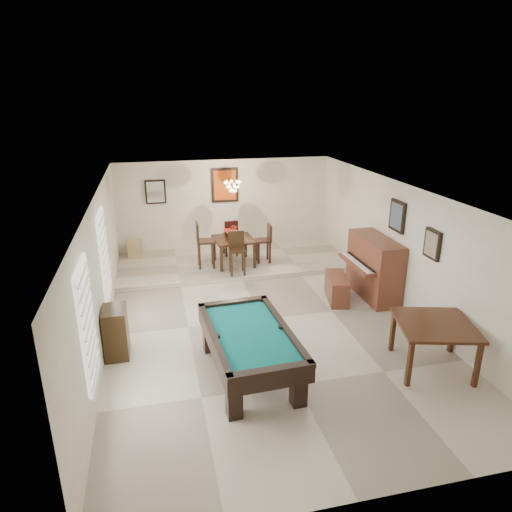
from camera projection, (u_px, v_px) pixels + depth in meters
name	position (u px, v px, depth m)	size (l,w,h in m)	color
ground_plane	(263.00, 320.00, 9.24)	(6.00, 9.00, 0.02)	beige
wall_back	(225.00, 206.00, 12.92)	(6.00, 0.04, 2.60)	silver
wall_front	(368.00, 406.00, 4.67)	(6.00, 0.04, 2.60)	silver
wall_left	(100.00, 272.00, 8.16)	(0.04, 9.00, 2.60)	silver
wall_right	(404.00, 248.00, 9.43)	(0.04, 9.00, 2.60)	silver
ceiling	(263.00, 192.00, 8.36)	(6.00, 9.00, 0.04)	white
dining_step	(234.00, 262.00, 12.19)	(6.00, 2.50, 0.12)	beige
window_left_front	(88.00, 324.00, 6.11)	(0.06, 1.00, 1.70)	white
window_left_rear	(104.00, 255.00, 8.68)	(0.06, 1.00, 1.70)	white
pool_table	(250.00, 354.00, 7.29)	(1.25, 2.31, 0.77)	black
square_table	(432.00, 346.00, 7.48)	(1.19, 1.19, 0.82)	#34190D
upright_piano	(367.00, 268.00, 10.07)	(0.91, 1.62, 1.35)	brown
piano_bench	(337.00, 288.00, 10.00)	(0.39, 1.00, 0.56)	brown
apothecary_chest	(116.00, 332.00, 7.84)	(0.39, 0.59, 0.89)	black
dining_table	(234.00, 249.00, 11.74)	(0.99, 0.99, 0.82)	black
flower_vase	(234.00, 230.00, 11.57)	(0.13, 0.13, 0.23)	#A81B0E
dining_chair_south	(237.00, 254.00, 11.06)	(0.39, 0.39, 1.05)	black
dining_chair_north	(230.00, 237.00, 12.40)	(0.37, 0.37, 1.00)	black
dining_chair_west	(206.00, 245.00, 11.50)	(0.44, 0.44, 1.17)	black
dining_chair_east	(263.00, 243.00, 11.87)	(0.37, 0.37, 1.01)	black
corner_bench	(134.00, 249.00, 12.40)	(0.35, 0.44, 0.40)	tan
chandelier	(233.00, 183.00, 11.43)	(0.44, 0.44, 0.60)	#FFE5B2
back_painting	(225.00, 185.00, 12.68)	(0.75, 0.06, 0.95)	#D84C14
back_mirror	(155.00, 192.00, 12.31)	(0.55, 0.06, 0.65)	white
right_picture_upper	(397.00, 216.00, 9.50)	(0.06, 0.55, 0.65)	slate
right_picture_lower	(432.00, 244.00, 8.37)	(0.06, 0.45, 0.55)	gray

